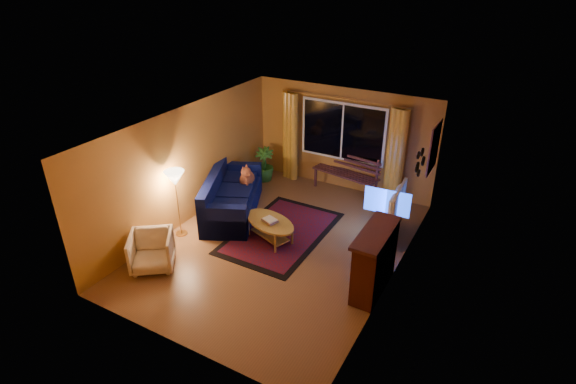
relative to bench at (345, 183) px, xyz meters
The scene contains 22 objects.
floor 2.77m from the bench, 94.62° to the right, with size 4.50×6.00×0.02m, color brown.
ceiling 3.57m from the bench, 94.62° to the right, with size 4.50×6.00×0.02m, color white.
wall_back 1.06m from the bench, 130.53° to the left, with size 4.50×0.02×2.50m, color #B57931.
wall_left 3.84m from the bench, 132.07° to the right, with size 0.02×6.00×2.50m, color #B57931.
wall_right 3.57m from the bench, 53.46° to the right, with size 0.02×6.00×2.50m, color #B57931.
window 1.24m from the bench, 138.75° to the left, with size 2.00×0.02×1.30m, color black.
curtain_rod 2.02m from the bench, 145.99° to the left, with size 0.03×0.03×3.20m, color #BF8C3F.
curtain_left 1.80m from the bench, behind, with size 0.36×0.36×2.24m, color gold.
curtain_right 1.43m from the bench, ahead, with size 0.36×0.36×2.24m, color gold.
bench is the anchor object (origin of this frame).
potted_plant 2.11m from the bench, 169.87° to the right, with size 0.49×0.49×0.87m, color #235B1E.
sofa 2.81m from the bench, 129.78° to the right, with size 1.00×2.32×0.94m, color #080D41.
dog 2.44m from the bench, 136.90° to the right, with size 0.36×0.49×0.54m, color #9C4D2F, non-canonical shape.
armchair 4.91m from the bench, 112.95° to the right, with size 0.75×0.70×0.77m, color beige.
floor_lamp 4.09m from the bench, 123.12° to the right, with size 0.24×0.24×1.43m, color #BF8C3F.
rug 2.42m from the bench, 100.25° to the right, with size 1.71×2.70×0.02m, color maroon.
coffee_table 2.75m from the bench, 100.41° to the right, with size 1.23×1.23×0.45m, color #A47F36.
tv_console 2.10m from the bench, 42.04° to the right, with size 0.35×1.06×0.44m, color black.
television 2.17m from the bench, 42.04° to the right, with size 1.16×0.15×0.67m, color black.
fireplace 3.65m from the bench, 59.88° to the right, with size 0.40×1.20×1.10m, color maroon.
mirror_cluster 2.91m from the bench, 36.11° to the right, with size 0.06×0.60×0.56m, color black, non-canonical shape.
painting 2.46m from the bench, ahead, with size 0.04×0.76×0.96m, color #D95318.
Camera 1 is at (3.76, -6.48, 5.07)m, focal length 28.00 mm.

